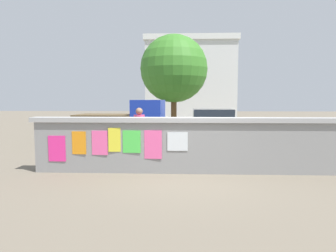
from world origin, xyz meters
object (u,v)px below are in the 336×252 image
object	(u,v)px
person_walking	(139,128)
bicycle_far	(268,139)
auto_rickshaw_truck	(125,123)
bicycle_near	(271,146)
car_parked	(216,123)
motorcycle	(209,141)
tree_roadside	(174,69)

from	to	relation	value
person_walking	bicycle_far	bearing A→B (deg)	25.70
auto_rickshaw_truck	bicycle_near	bearing A→B (deg)	-25.87
car_parked	bicycle_far	xyz separation A→B (m)	(1.63, -3.12, -0.37)
motorcycle	car_parked	bearing A→B (deg)	80.58
bicycle_near	bicycle_far	distance (m)	1.83
bicycle_near	car_parked	bearing A→B (deg)	103.94
person_walking	auto_rickshaw_truck	bearing A→B (deg)	108.84
bicycle_far	auto_rickshaw_truck	bearing A→B (deg)	172.42
car_parked	person_walking	world-z (taller)	person_walking
motorcycle	bicycle_near	bearing A→B (deg)	-13.42
bicycle_near	person_walking	xyz separation A→B (m)	(-4.22, -0.44, 0.62)
auto_rickshaw_truck	tree_roadside	xyz separation A→B (m)	(1.86, 7.33, 2.92)
person_walking	car_parked	bearing A→B (deg)	60.68
motorcycle	bicycle_far	size ratio (longest dim) A/B	1.13
motorcycle	bicycle_far	world-z (taller)	bicycle_far
auto_rickshaw_truck	bicycle_near	size ratio (longest dim) A/B	2.25
bicycle_near	auto_rickshaw_truck	bearing A→B (deg)	154.13
motorcycle	person_walking	size ratio (longest dim) A/B	1.17
bicycle_far	person_walking	size ratio (longest dim) A/B	1.04
auto_rickshaw_truck	motorcycle	xyz separation A→B (m)	(3.28, -2.07, -0.44)
auto_rickshaw_truck	motorcycle	world-z (taller)	auto_rickshaw_truck
tree_roadside	motorcycle	bearing A→B (deg)	-81.41
motorcycle	bicycle_near	distance (m)	2.01
car_parked	tree_roadside	size ratio (longest dim) A/B	0.64
car_parked	bicycle_far	world-z (taller)	car_parked
person_walking	tree_roadside	xyz separation A→B (m)	(0.85, 10.30, 2.84)
motorcycle	tree_roadside	world-z (taller)	tree_roadside
car_parked	tree_roadside	xyz separation A→B (m)	(-2.16, 4.96, 3.09)
bicycle_far	tree_roadside	size ratio (longest dim) A/B	0.28
tree_roadside	car_parked	bearing A→B (deg)	-66.51
car_parked	bicycle_far	bearing A→B (deg)	-62.46
car_parked	bicycle_near	xyz separation A→B (m)	(1.22, -4.91, -0.37)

